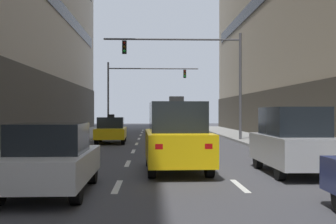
% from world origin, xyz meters
% --- Properties ---
extents(ground_plane, '(120.00, 120.00, 0.00)m').
position_xyz_m(ground_plane, '(0.00, 0.00, 0.00)').
color(ground_plane, '#424247').
extents(lane_stripe_l1_s3, '(0.16, 2.00, 0.01)m').
position_xyz_m(lane_stripe_l1_s3, '(-1.55, -3.00, 0.00)').
color(lane_stripe_l1_s3, silver).
rests_on(lane_stripe_l1_s3, ground).
extents(lane_stripe_l1_s4, '(0.16, 2.00, 0.01)m').
position_xyz_m(lane_stripe_l1_s4, '(-1.55, 2.00, 0.00)').
color(lane_stripe_l1_s4, silver).
rests_on(lane_stripe_l1_s4, ground).
extents(lane_stripe_l1_s5, '(0.16, 2.00, 0.01)m').
position_xyz_m(lane_stripe_l1_s5, '(-1.55, 7.00, 0.00)').
color(lane_stripe_l1_s5, silver).
rests_on(lane_stripe_l1_s5, ground).
extents(lane_stripe_l1_s6, '(0.16, 2.00, 0.01)m').
position_xyz_m(lane_stripe_l1_s6, '(-1.55, 12.00, 0.00)').
color(lane_stripe_l1_s6, silver).
rests_on(lane_stripe_l1_s6, ground).
extents(lane_stripe_l1_s7, '(0.16, 2.00, 0.01)m').
position_xyz_m(lane_stripe_l1_s7, '(-1.55, 17.00, 0.00)').
color(lane_stripe_l1_s7, silver).
rests_on(lane_stripe_l1_s7, ground).
extents(lane_stripe_l1_s8, '(0.16, 2.00, 0.01)m').
position_xyz_m(lane_stripe_l1_s8, '(-1.55, 22.00, 0.00)').
color(lane_stripe_l1_s8, silver).
rests_on(lane_stripe_l1_s8, ground).
extents(lane_stripe_l1_s9, '(0.16, 2.00, 0.01)m').
position_xyz_m(lane_stripe_l1_s9, '(-1.55, 27.00, 0.00)').
color(lane_stripe_l1_s9, silver).
rests_on(lane_stripe_l1_s9, ground).
extents(lane_stripe_l1_s10, '(0.16, 2.00, 0.01)m').
position_xyz_m(lane_stripe_l1_s10, '(-1.55, 32.00, 0.00)').
color(lane_stripe_l1_s10, silver).
rests_on(lane_stripe_l1_s10, ground).
extents(lane_stripe_l2_s3, '(0.16, 2.00, 0.01)m').
position_xyz_m(lane_stripe_l2_s3, '(1.55, -3.00, 0.00)').
color(lane_stripe_l2_s3, silver).
rests_on(lane_stripe_l2_s3, ground).
extents(lane_stripe_l2_s4, '(0.16, 2.00, 0.01)m').
position_xyz_m(lane_stripe_l2_s4, '(1.55, 2.00, 0.00)').
color(lane_stripe_l2_s4, silver).
rests_on(lane_stripe_l2_s4, ground).
extents(lane_stripe_l2_s5, '(0.16, 2.00, 0.01)m').
position_xyz_m(lane_stripe_l2_s5, '(1.55, 7.00, 0.00)').
color(lane_stripe_l2_s5, silver).
rests_on(lane_stripe_l2_s5, ground).
extents(lane_stripe_l2_s6, '(0.16, 2.00, 0.01)m').
position_xyz_m(lane_stripe_l2_s6, '(1.55, 12.00, 0.00)').
color(lane_stripe_l2_s6, silver).
rests_on(lane_stripe_l2_s6, ground).
extents(lane_stripe_l2_s7, '(0.16, 2.00, 0.01)m').
position_xyz_m(lane_stripe_l2_s7, '(1.55, 17.00, 0.00)').
color(lane_stripe_l2_s7, silver).
rests_on(lane_stripe_l2_s7, ground).
extents(lane_stripe_l2_s8, '(0.16, 2.00, 0.01)m').
position_xyz_m(lane_stripe_l2_s8, '(1.55, 22.00, 0.00)').
color(lane_stripe_l2_s8, silver).
rests_on(lane_stripe_l2_s8, ground).
extents(lane_stripe_l2_s9, '(0.16, 2.00, 0.01)m').
position_xyz_m(lane_stripe_l2_s9, '(1.55, 27.00, 0.00)').
color(lane_stripe_l2_s9, silver).
rests_on(lane_stripe_l2_s9, ground).
extents(lane_stripe_l2_s10, '(0.16, 2.00, 0.01)m').
position_xyz_m(lane_stripe_l2_s10, '(1.55, 32.00, 0.00)').
color(lane_stripe_l2_s10, silver).
rests_on(lane_stripe_l2_s10, ground).
extents(car_driving_0, '(1.84, 4.32, 1.61)m').
position_xyz_m(car_driving_0, '(-3.01, -3.87, 0.79)').
color(car_driving_0, black).
rests_on(car_driving_0, ground).
extents(taxi_driving_1, '(1.82, 4.28, 2.24)m').
position_xyz_m(taxi_driving_1, '(0.14, 27.04, 1.03)').
color(taxi_driving_1, black).
rests_on(taxi_driving_1, ground).
extents(taxi_driving_2, '(2.02, 4.56, 2.37)m').
position_xyz_m(taxi_driving_2, '(0.10, -0.23, 1.09)').
color(taxi_driving_2, black).
rests_on(taxi_driving_2, ground).
extents(taxi_driving_3, '(1.86, 4.24, 1.74)m').
position_xyz_m(taxi_driving_3, '(-3.12, 12.69, 0.78)').
color(taxi_driving_3, black).
rests_on(taxi_driving_3, ground).
extents(car_parked_1, '(1.78, 4.19, 2.02)m').
position_xyz_m(car_parked_1, '(3.59, -0.91, 1.01)').
color(car_parked_1, black).
rests_on(car_parked_1, ground).
extents(traffic_signal_0, '(8.84, 0.35, 6.82)m').
position_xyz_m(traffic_signal_0, '(2.46, 13.98, 4.87)').
color(traffic_signal_0, '#4C4C51').
rests_on(traffic_signal_0, sidewalk_right).
extents(traffic_signal_1, '(9.26, 0.35, 6.82)m').
position_xyz_m(traffic_signal_1, '(-2.31, 30.78, 4.79)').
color(traffic_signal_1, '#4C4C51').
rests_on(traffic_signal_1, sidewalk_left).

